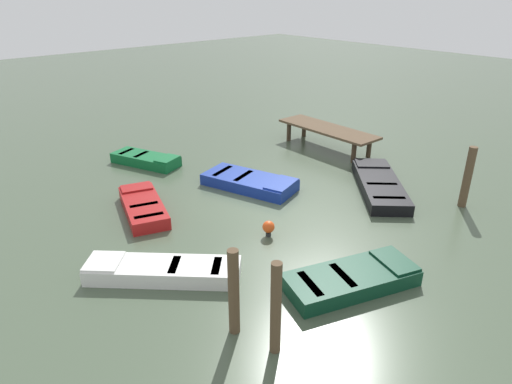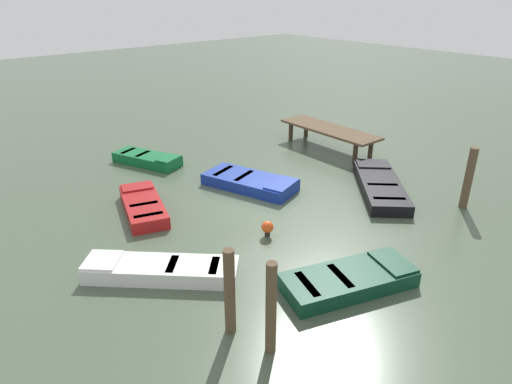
% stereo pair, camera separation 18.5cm
% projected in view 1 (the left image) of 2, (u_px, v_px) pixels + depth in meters
% --- Properties ---
extents(ground_plane, '(80.00, 80.00, 0.00)m').
position_uv_depth(ground_plane, '(256.00, 201.00, 15.41)').
color(ground_plane, '#475642').
extents(dock_segment, '(4.80, 1.56, 0.95)m').
position_uv_depth(dock_segment, '(328.00, 131.00, 20.02)').
color(dock_segment, brown).
rests_on(dock_segment, ground_plane).
extents(rowboat_red, '(3.12, 2.00, 0.46)m').
position_uv_depth(rowboat_red, '(143.00, 206.00, 14.57)').
color(rowboat_red, maroon).
rests_on(rowboat_red, ground_plane).
extents(rowboat_blue, '(3.63, 2.42, 0.46)m').
position_uv_depth(rowboat_blue, '(250.00, 182.00, 16.38)').
color(rowboat_blue, navy).
rests_on(rowboat_blue, ground_plane).
extents(rowboat_green, '(3.04, 2.01, 0.46)m').
position_uv_depth(rowboat_green, '(146.00, 159.00, 18.47)').
color(rowboat_green, '#0F602D').
rests_on(rowboat_green, ground_plane).
extents(rowboat_dark_green, '(2.30, 3.49, 0.46)m').
position_uv_depth(rowboat_dark_green, '(352.00, 279.00, 11.01)').
color(rowboat_dark_green, '#0C3823').
rests_on(rowboat_dark_green, ground_plane).
extents(rowboat_black, '(3.87, 3.80, 0.46)m').
position_uv_depth(rowboat_black, '(379.00, 185.00, 16.16)').
color(rowboat_black, black).
rests_on(rowboat_black, ground_plane).
extents(rowboat_white, '(3.39, 3.44, 0.46)m').
position_uv_depth(rowboat_white, '(162.00, 270.00, 11.33)').
color(rowboat_white, silver).
rests_on(rowboat_white, ground_plane).
extents(mooring_piling_mid_left, '(0.26, 0.26, 2.07)m').
position_uv_depth(mooring_piling_mid_left, '(467.00, 177.00, 14.66)').
color(mooring_piling_mid_left, brown).
rests_on(mooring_piling_mid_left, ground_plane).
extents(mooring_piling_mid_right, '(0.24, 0.24, 2.01)m').
position_uv_depth(mooring_piling_mid_right, '(234.00, 292.00, 9.25)').
color(mooring_piling_mid_right, brown).
rests_on(mooring_piling_mid_right, ground_plane).
extents(mooring_piling_near_right, '(0.22, 0.22, 2.09)m').
position_uv_depth(mooring_piling_near_right, '(276.00, 309.00, 8.72)').
color(mooring_piling_near_right, brown).
rests_on(mooring_piling_near_right, ground_plane).
extents(marker_buoy, '(0.36, 0.36, 0.48)m').
position_uv_depth(marker_buoy, '(269.00, 227.00, 13.18)').
color(marker_buoy, '#262626').
rests_on(marker_buoy, ground_plane).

